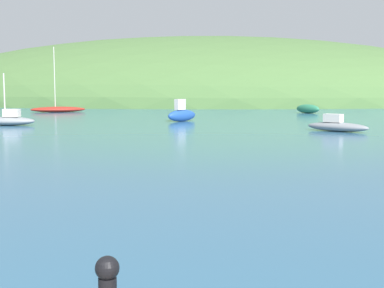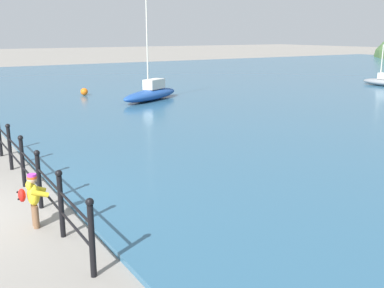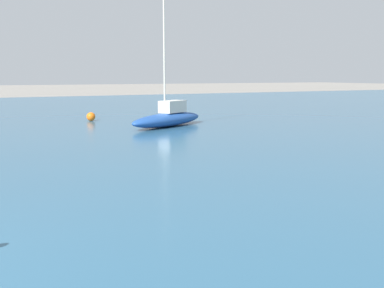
{
  "view_description": "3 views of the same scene",
  "coord_description": "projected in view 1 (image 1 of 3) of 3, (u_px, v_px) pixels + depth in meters",
  "views": [
    {
      "loc": [
        0.79,
        -0.99,
        2.02
      ],
      "look_at": [
        0.57,
        5.81,
        1.3
      ],
      "focal_mm": 50.0,
      "sensor_mm": 36.0,
      "label": 1
    },
    {
      "loc": [
        9.12,
        -0.36,
        3.43
      ],
      "look_at": [
        1.58,
        4.29,
        1.24
      ],
      "focal_mm": 42.0,
      "sensor_mm": 36.0,
      "label": 2
    },
    {
      "loc": [
        5.48,
        2.37,
        2.19
      ],
      "look_at": [
        0.12,
        5.09,
        1.26
      ],
      "focal_mm": 42.0,
      "sensor_mm": 36.0,
      "label": 3
    }
  ],
  "objects": [
    {
      "name": "boat_nearest_quay",
      "position": [
        8.0,
        120.0,
        26.92
      ],
      "size": [
        2.73,
        0.96,
        2.62
      ],
      "color": "gray",
      "rests_on": "water"
    },
    {
      "name": "boat_far_left",
      "position": [
        58.0,
        109.0,
        41.11
      ],
      "size": [
        4.27,
        2.38,
        4.98
      ],
      "color": "maroon",
      "rests_on": "water"
    },
    {
      "name": "boat_green_fishing",
      "position": [
        337.0,
        126.0,
        23.27
      ],
      "size": [
        2.64,
        2.38,
        0.76
      ],
      "color": "gray",
      "rests_on": "water"
    },
    {
      "name": "boat_white_sailboat",
      "position": [
        308.0,
        109.0,
        39.5
      ],
      "size": [
        1.83,
        2.08,
        0.66
      ],
      "color": "#287551",
      "rests_on": "water"
    },
    {
      "name": "boat_blue_hull",
      "position": [
        182.0,
        114.0,
        30.09
      ],
      "size": [
        1.82,
        2.06,
        1.26
      ],
      "color": "#1E4793",
      "rests_on": "water"
    },
    {
      "name": "water",
      "position": [
        197.0,
        119.0,
        33.02
      ],
      "size": [
        80.0,
        60.0,
        0.1
      ],
      "primitive_type": "cube",
      "color": "#2D5B7A",
      "rests_on": "ground"
    },
    {
      "name": "far_hillside",
      "position": [
        203.0,
        103.0,
        66.89
      ],
      "size": [
        74.74,
        41.11,
        16.25
      ],
      "color": "#476B38",
      "rests_on": "ground"
    }
  ]
}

